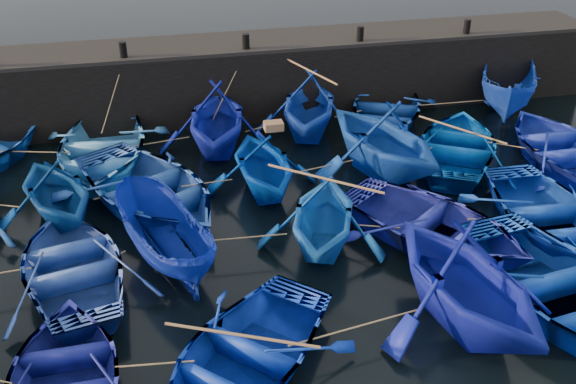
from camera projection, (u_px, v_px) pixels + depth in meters
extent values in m
plane|color=black|center=(319.00, 287.00, 14.73)|extent=(120.00, 120.00, 0.00)
cube|color=black|center=(243.00, 78.00, 22.94)|extent=(26.00, 2.50, 2.50)
cube|color=black|center=(242.00, 42.00, 22.27)|extent=(26.00, 2.50, 0.12)
cylinder|color=black|center=(123.00, 50.00, 20.60)|extent=(0.24, 0.24, 0.50)
cylinder|color=black|center=(246.00, 41.00, 21.36)|extent=(0.24, 0.24, 0.50)
cylinder|color=black|center=(360.00, 34.00, 22.12)|extent=(0.24, 0.24, 0.50)
cylinder|color=black|center=(467.00, 27.00, 22.88)|extent=(0.24, 0.24, 0.50)
imported|color=#3579D4|center=(100.00, 149.00, 19.56)|extent=(4.51, 5.93, 1.15)
imported|color=#0E1C94|center=(216.00, 117.00, 20.23)|extent=(4.44, 4.92, 2.27)
imported|color=#113AB5|center=(309.00, 104.00, 21.25)|extent=(4.87, 5.22, 2.23)
imported|color=navy|center=(386.00, 109.00, 22.37)|extent=(5.40, 6.11, 1.05)
imported|color=#113698|center=(509.00, 87.00, 22.94)|extent=(4.14, 5.32, 1.95)
imported|color=navy|center=(56.00, 190.00, 16.65)|extent=(4.32, 4.58, 1.92)
imported|color=#204B99|center=(148.00, 189.00, 17.43)|extent=(6.30, 6.89, 1.17)
imported|color=#0038A4|center=(264.00, 163.00, 17.92)|extent=(3.47, 3.94, 1.96)
imported|color=#0D3F98|center=(384.00, 137.00, 18.80)|extent=(5.38, 5.77, 2.47)
imported|color=#004294|center=(459.00, 146.00, 19.89)|extent=(5.60, 6.12, 1.04)
imported|color=#192DAD|center=(565.00, 147.00, 19.73)|extent=(3.83, 5.31, 1.09)
imported|color=#274691|center=(73.00, 265.00, 14.64)|extent=(4.31, 5.35, 0.98)
imported|color=navy|center=(163.00, 238.00, 15.05)|extent=(2.86, 4.36, 1.58)
imported|color=blue|center=(323.00, 215.00, 15.57)|extent=(4.33, 4.62, 1.96)
imported|color=navy|center=(434.00, 224.00, 16.02)|extent=(5.94, 6.23, 1.05)
imported|color=#0A37A8|center=(549.00, 215.00, 16.42)|extent=(3.78, 5.14, 1.03)
imported|color=navy|center=(65.00, 379.00, 11.71)|extent=(3.17, 4.41, 0.91)
imported|color=#062592|center=(242.00, 356.00, 12.17)|extent=(5.69, 5.75, 0.98)
imported|color=#0F1B9D|center=(466.00, 278.00, 13.08)|extent=(4.80, 5.28, 2.40)
imported|color=#08369E|center=(561.00, 288.00, 13.80)|extent=(4.62, 5.96, 1.14)
cube|color=brown|center=(274.00, 126.00, 17.42)|extent=(0.51, 0.36, 0.22)
cylinder|color=tan|center=(34.00, 152.00, 19.45)|extent=(2.13, 0.61, 0.04)
cylinder|color=tan|center=(160.00, 142.00, 20.05)|extent=(1.83, 0.35, 0.04)
cylinder|color=tan|center=(264.00, 127.00, 21.03)|extent=(1.36, 0.52, 0.04)
cylinder|color=tan|center=(348.00, 114.00, 21.94)|extent=(1.06, 0.36, 0.04)
cylinder|color=tan|center=(447.00, 103.00, 22.76)|extent=(2.79, 0.12, 0.04)
cylinder|color=tan|center=(5.00, 206.00, 16.76)|extent=(0.91, 0.41, 0.04)
cylinder|color=tan|center=(104.00, 197.00, 17.15)|extent=(0.54, 0.21, 0.04)
cylinder|color=tan|center=(207.00, 183.00, 17.79)|extent=(1.43, 0.13, 0.04)
cylinder|color=tan|center=(324.00, 166.00, 18.64)|extent=(1.87, 0.40, 0.04)
cylinder|color=tan|center=(421.00, 151.00, 19.51)|extent=(0.84, 0.32, 0.04)
cylinder|color=tan|center=(512.00, 146.00, 19.80)|extent=(1.31, 0.91, 0.04)
cylinder|color=tan|center=(119.00, 254.00, 14.89)|extent=(0.30, 0.23, 0.04)
cylinder|color=tan|center=(245.00, 238.00, 15.48)|extent=(2.05, 0.17, 0.04)
cylinder|color=tan|center=(379.00, 227.00, 15.90)|extent=(1.00, 0.40, 0.04)
cylinder|color=tan|center=(493.00, 219.00, 16.21)|extent=(1.29, 0.26, 0.04)
cylinder|color=tan|center=(155.00, 364.00, 11.90)|extent=(1.45, 0.20, 0.04)
cylinder|color=tan|center=(358.00, 327.00, 12.77)|extent=(2.94, 0.48, 0.04)
cylinder|color=tan|center=(512.00, 295.00, 13.61)|extent=(0.48, 0.08, 0.04)
cylinder|color=tan|center=(113.00, 96.00, 20.61)|extent=(1.02, 1.14, 2.09)
cylinder|color=tan|center=(230.00, 85.00, 21.47)|extent=(1.39, 0.82, 2.09)
cylinder|color=tan|center=(274.00, 78.00, 21.97)|extent=(1.83, 0.33, 2.09)
cylinder|color=tan|center=(368.00, 69.00, 22.76)|extent=(0.69, 0.08, 2.08)
cylinder|color=tan|center=(479.00, 61.00, 23.54)|extent=(1.28, 0.08, 2.09)
cylinder|color=#99724C|center=(310.00, 71.00, 20.67)|extent=(1.08, 2.84, 0.06)
cylinder|color=#99724C|center=(461.00, 129.00, 19.61)|extent=(1.77, 2.49, 0.06)
cylinder|color=#99724C|center=(324.00, 179.00, 15.06)|extent=(2.34, 1.97, 0.06)
cylinder|color=#99724C|center=(241.00, 335.00, 11.91)|extent=(2.74, 1.32, 0.06)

